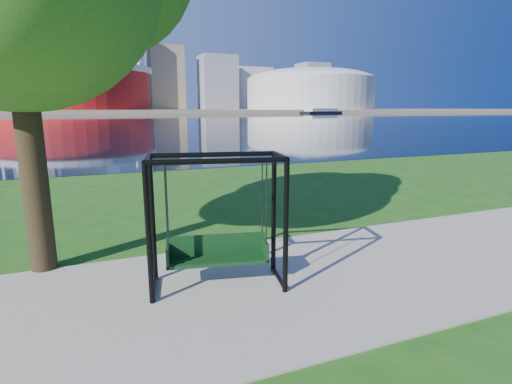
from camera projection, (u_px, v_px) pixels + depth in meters
ground at (249, 275)px, 6.68m from camera, size 900.00×900.00×0.00m
path at (260, 287)px, 6.22m from camera, size 120.00×4.00×0.03m
river at (101, 119)px, 99.12m from camera, size 900.00×180.00×0.02m
far_bank at (94, 111)px, 283.80m from camera, size 900.00×228.00×2.00m
stadium at (73, 86)px, 213.04m from camera, size 83.00×83.00×32.00m
arena at (310, 88)px, 266.23m from camera, size 84.00×84.00×26.56m
skyline at (83, 61)px, 287.19m from camera, size 392.00×66.00×96.50m
swing at (217, 225)px, 6.06m from camera, size 2.16×1.27×2.07m
barge at (322, 111)px, 216.54m from camera, size 28.18×15.91×2.73m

